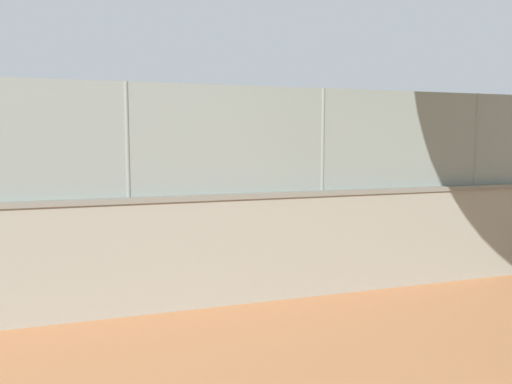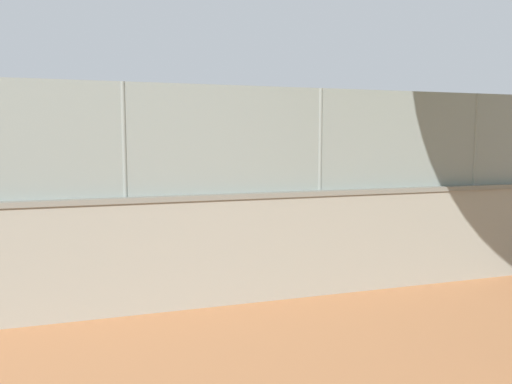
{
  "view_description": "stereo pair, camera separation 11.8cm",
  "coord_description": "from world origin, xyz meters",
  "px_view_note": "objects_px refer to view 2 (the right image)",
  "views": [
    {
      "loc": [
        2.55,
        18.71,
        2.61
      ],
      "look_at": [
        -1.88,
        6.48,
        1.25
      ],
      "focal_mm": 35.96,
      "sensor_mm": 36.0,
      "label": 1
    },
    {
      "loc": [
        2.44,
        18.75,
        2.61
      ],
      "look_at": [
        -1.88,
        6.48,
        1.25
      ],
      "focal_mm": 35.96,
      "sensor_mm": 36.0,
      "label": 2
    }
  ],
  "objects_px": {
    "player_at_service_line": "(306,207)",
    "player_baseline_waiting": "(286,181)",
    "sports_ball": "(217,224)",
    "spare_ball_by_wall": "(5,285)",
    "player_near_wall_returning": "(163,193)"
  },
  "relations": [
    {
      "from": "spare_ball_by_wall",
      "to": "player_at_service_line",
      "type": "bearing_deg",
      "value": -165.22
    },
    {
      "from": "player_baseline_waiting",
      "to": "sports_ball",
      "type": "height_order",
      "value": "player_baseline_waiting"
    },
    {
      "from": "player_baseline_waiting",
      "to": "spare_ball_by_wall",
      "type": "distance_m",
      "value": 12.72
    },
    {
      "from": "player_baseline_waiting",
      "to": "player_near_wall_returning",
      "type": "bearing_deg",
      "value": 24.32
    },
    {
      "from": "spare_ball_by_wall",
      "to": "player_baseline_waiting",
      "type": "bearing_deg",
      "value": -135.42
    },
    {
      "from": "player_at_service_line",
      "to": "sports_ball",
      "type": "distance_m",
      "value": 3.66
    },
    {
      "from": "player_at_service_line",
      "to": "player_baseline_waiting",
      "type": "relative_size",
      "value": 0.98
    },
    {
      "from": "player_near_wall_returning",
      "to": "player_baseline_waiting",
      "type": "relative_size",
      "value": 0.93
    },
    {
      "from": "player_near_wall_returning",
      "to": "spare_ball_by_wall",
      "type": "xyz_separation_m",
      "value": [
        3.81,
        6.55,
        -0.81
      ]
    },
    {
      "from": "player_at_service_line",
      "to": "spare_ball_by_wall",
      "type": "xyz_separation_m",
      "value": [
        6.57,
        1.73,
        -0.86
      ]
    },
    {
      "from": "spare_ball_by_wall",
      "to": "sports_ball",
      "type": "bearing_deg",
      "value": -136.04
    },
    {
      "from": "player_near_wall_returning",
      "to": "spare_ball_by_wall",
      "type": "height_order",
      "value": "player_near_wall_returning"
    },
    {
      "from": "sports_ball",
      "to": "spare_ball_by_wall",
      "type": "bearing_deg",
      "value": 43.96
    },
    {
      "from": "player_near_wall_returning",
      "to": "player_baseline_waiting",
      "type": "xyz_separation_m",
      "value": [
        -5.22,
        -2.36,
        0.07
      ]
    },
    {
      "from": "player_baseline_waiting",
      "to": "sports_ball",
      "type": "distance_m",
      "value": 5.56
    }
  ]
}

